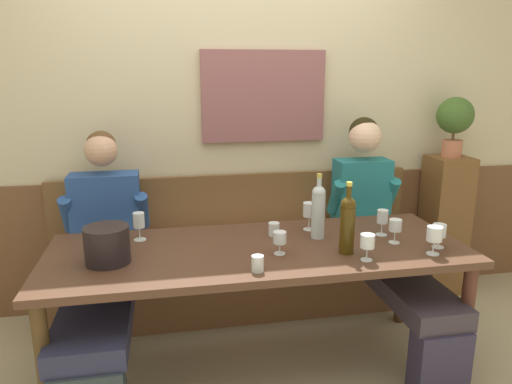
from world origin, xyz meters
name	(u,v)px	position (x,y,z in m)	size (l,w,h in m)	color
ground_plane	(263,384)	(0.00, 0.00, -0.01)	(6.80, 6.80, 0.02)	tan
room_wall_back	(232,106)	(0.00, 1.09, 1.40)	(6.80, 0.12, 2.80)	beige
wood_wainscot_panel	(235,238)	(0.00, 1.04, 0.46)	(6.80, 0.03, 0.91)	brown
wall_bench	(239,273)	(0.00, 0.83, 0.28)	(2.51, 0.42, 0.94)	brown
dining_table	(259,261)	(0.00, 0.13, 0.65)	(2.21, 0.82, 0.73)	#482D1F
person_right_seat	(101,258)	(-0.85, 0.45, 0.61)	(0.53, 1.26, 1.28)	#2B3639
person_center_left_seat	(381,230)	(0.86, 0.47, 0.66)	(0.48, 1.27, 1.34)	#2C273D
ice_bucket	(107,245)	(-0.76, 0.07, 0.82)	(0.22, 0.22, 0.18)	black
wine_bottle_clear_water	(347,223)	(0.43, -0.03, 0.89)	(0.08, 0.08, 0.37)	#3C2C0A
wine_bottle_amber_mid	(318,210)	(0.35, 0.22, 0.89)	(0.07, 0.07, 0.37)	silver
wine_glass_center_front	(139,222)	(-0.62, 0.37, 0.84)	(0.07, 0.07, 0.16)	silver
wine_glass_near_bucket	(367,243)	(0.49, -0.14, 0.83)	(0.07, 0.07, 0.13)	silver
wine_glass_mid_right	(382,218)	(0.72, 0.19, 0.83)	(0.06, 0.06, 0.15)	silver
wine_glass_right_end	(280,239)	(0.09, 0.02, 0.81)	(0.07, 0.07, 0.12)	silver
wine_glass_mid_left	(309,211)	(0.34, 0.36, 0.85)	(0.07, 0.07, 0.16)	silver
wine_glass_by_bottle	(434,235)	(0.86, -0.13, 0.83)	(0.08, 0.08, 0.15)	silver
wine_glass_center_rear	(395,227)	(0.74, 0.06, 0.83)	(0.07, 0.07, 0.13)	silver
wine_glass_left_end	(439,232)	(0.93, -0.05, 0.82)	(0.07, 0.07, 0.13)	silver
water_tumbler_left	(258,264)	(-0.07, -0.17, 0.77)	(0.06, 0.06, 0.08)	silver
water_tumbler_center	(274,229)	(0.12, 0.30, 0.77)	(0.06, 0.06, 0.08)	silver
corner_pedestal	(444,225)	(1.55, 0.86, 0.52)	(0.28, 0.28, 1.03)	brown
potted_plant	(455,119)	(1.55, 0.86, 1.30)	(0.26, 0.26, 0.43)	#B6694B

